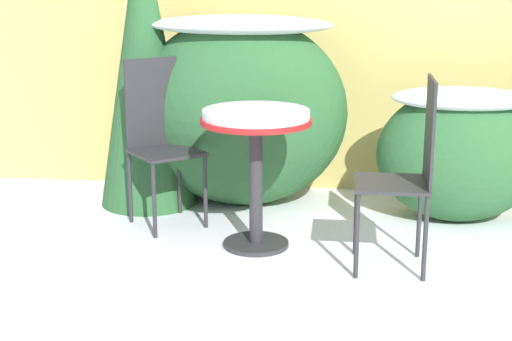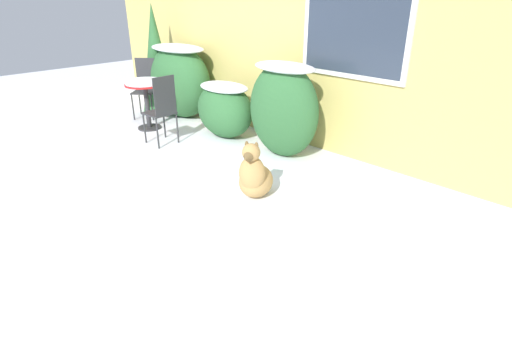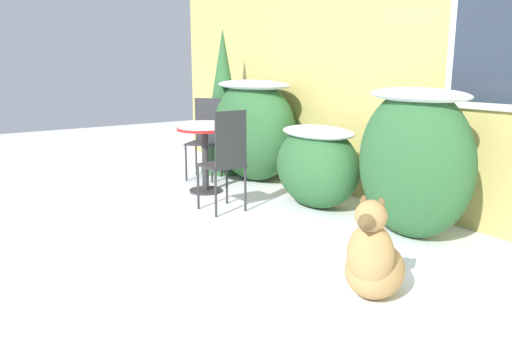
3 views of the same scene
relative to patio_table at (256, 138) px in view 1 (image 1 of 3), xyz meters
The scene contains 6 objects.
shrub_left 0.81m from the patio_table, 103.87° to the left, with size 1.37×0.78×1.23m.
shrub_middle 1.33m from the patio_table, 27.54° to the left, with size 1.00×0.65×0.82m.
evergreen_bush 1.13m from the patio_table, 137.13° to the left, with size 0.63×0.63×1.85m.
patio_table is the anchor object (origin of this frame).
patio_chair_near_table 0.73m from the patio_table, 149.75° to the left, with size 0.52×0.52×0.99m.
patio_chair_far_side 0.84m from the patio_table, 16.06° to the right, with size 0.37×0.37×0.99m.
Camera 1 is at (-0.99, -3.16, 1.54)m, focal length 55.00 mm.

